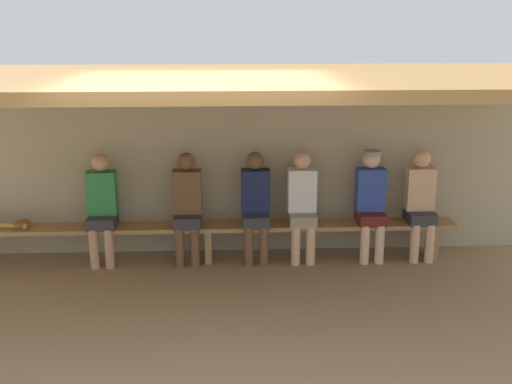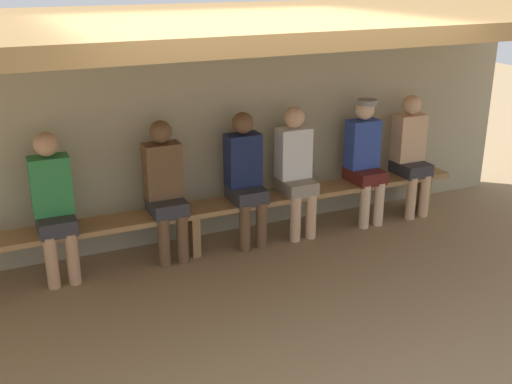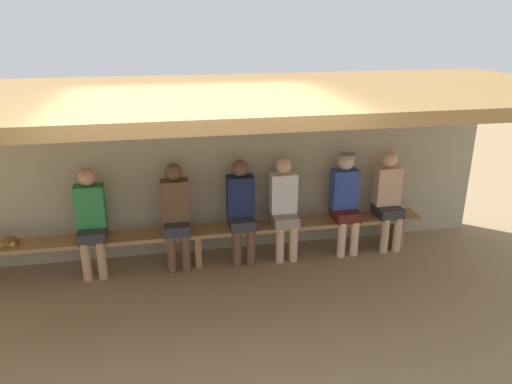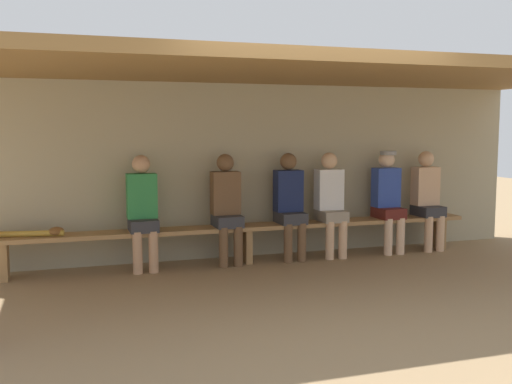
{
  "view_description": "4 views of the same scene",
  "coord_description": "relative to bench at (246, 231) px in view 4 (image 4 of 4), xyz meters",
  "views": [
    {
      "loc": [
        0.23,
        -5.78,
        2.91
      ],
      "look_at": [
        0.56,
        1.25,
        0.94
      ],
      "focal_mm": 44.94,
      "sensor_mm": 36.0,
      "label": 1
    },
    {
      "loc": [
        -1.78,
        -3.85,
        2.69
      ],
      "look_at": [
        0.49,
        1.11,
        0.7
      ],
      "focal_mm": 44.37,
      "sensor_mm": 36.0,
      "label": 2
    },
    {
      "loc": [
        -0.34,
        -4.11,
        3.02
      ],
      "look_at": [
        0.68,
        1.13,
        1.07
      ],
      "focal_mm": 34.21,
      "sensor_mm": 36.0,
      "label": 3
    },
    {
      "loc": [
        -2.1,
        -5.29,
        1.64
      ],
      "look_at": [
        -0.02,
        1.1,
        0.92
      ],
      "focal_mm": 41.52,
      "sensor_mm": 36.0,
      "label": 4
    }
  ],
  "objects": [
    {
      "name": "ground_plane",
      "position": [
        0.0,
        -1.55,
        -0.39
      ],
      "size": [
        24.0,
        24.0,
        0.0
      ],
      "primitive_type": "plane",
      "color": "#937754"
    },
    {
      "name": "back_wall",
      "position": [
        0.0,
        0.45,
        0.71
      ],
      "size": [
        8.0,
        0.2,
        2.2
      ],
      "primitive_type": "cube",
      "color": "tan",
      "rests_on": "ground"
    },
    {
      "name": "dugout_roof",
      "position": [
        0.0,
        -0.85,
        1.87
      ],
      "size": [
        8.0,
        2.8,
        0.12
      ],
      "primitive_type": "cube",
      "color": "olive",
      "rests_on": "back_wall"
    },
    {
      "name": "bench",
      "position": [
        0.0,
        0.0,
        0.0
      ],
      "size": [
        6.0,
        0.36,
        0.46
      ],
      "color": "#9E7547",
      "rests_on": "ground"
    },
    {
      "name": "player_shirtless_tan",
      "position": [
        1.97,
        0.0,
        0.36
      ],
      "size": [
        0.34,
        0.42,
        1.34
      ],
      "color": "#591E19",
      "rests_on": "ground"
    },
    {
      "name": "player_in_red",
      "position": [
        -1.25,
        0.0,
        0.34
      ],
      "size": [
        0.34,
        0.42,
        1.34
      ],
      "color": "#333338",
      "rests_on": "ground"
    },
    {
      "name": "player_leftmost",
      "position": [
        0.57,
        0.0,
        0.34
      ],
      "size": [
        0.34,
        0.42,
        1.34
      ],
      "color": "#333338",
      "rests_on": "ground"
    },
    {
      "name": "player_near_post",
      "position": [
        -0.24,
        0.0,
        0.34
      ],
      "size": [
        0.34,
        0.42,
        1.34
      ],
      "color": "#333338",
      "rests_on": "ground"
    },
    {
      "name": "player_in_white",
      "position": [
        1.13,
        0.0,
        0.34
      ],
      "size": [
        0.34,
        0.42,
        1.34
      ],
      "color": "gray",
      "rests_on": "ground"
    },
    {
      "name": "player_with_sunglasses",
      "position": [
        2.57,
        0.0,
        0.34
      ],
      "size": [
        0.34,
        0.42,
        1.34
      ],
      "color": "#333338",
      "rests_on": "ground"
    },
    {
      "name": "baseball_glove_dark_brown",
      "position": [
        -2.21,
        0.0,
        0.12
      ],
      "size": [
        0.21,
        0.27,
        0.09
      ],
      "primitive_type": "ellipsoid",
      "rotation": [
        0.0,
        0.0,
        4.54
      ],
      "color": "brown",
      "rests_on": "bench"
    },
    {
      "name": "baseball_bat",
      "position": [
        -2.51,
        -0.0,
        0.11
      ],
      "size": [
        0.79,
        0.21,
        0.07
      ],
      "primitive_type": "cylinder",
      "rotation": [
        0.0,
        1.57,
        -0.18
      ],
      "color": "#B28C33",
      "rests_on": "bench"
    }
  ]
}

